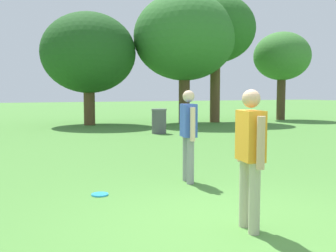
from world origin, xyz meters
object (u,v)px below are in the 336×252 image
frisbee (100,194)px  tree_slender_mid (184,38)px  tree_far_right (88,53)px  tree_back_right (282,57)px  person_thrower (250,150)px  tree_back_left (216,30)px  trash_can_further_along (159,121)px  person_catcher (188,130)px

frisbee → tree_slender_mid: size_ratio=0.04×
tree_far_right → frisbee: bearing=-104.1°
tree_far_right → tree_back_right: tree_far_right is taller
person_thrower → tree_back_left: size_ratio=0.24×
tree_slender_mid → frisbee: bearing=-123.4°
tree_slender_mid → tree_back_left: (1.91, 0.09, 0.53)m
person_thrower → tree_far_right: tree_far_right is taller
trash_can_further_along → tree_far_right: size_ratio=0.18×
tree_back_left → trash_can_further_along: bearing=-141.8°
tree_slender_mid → tree_back_right: tree_slender_mid is taller
person_catcher → frisbee: 1.93m
person_thrower → tree_slender_mid: size_ratio=0.25×
person_thrower → tree_back_left: bearing=58.8°
trash_can_further_along → tree_far_right: 6.11m
trash_can_further_along → tree_back_left: bearing=38.2°
person_catcher → tree_slender_mid: tree_slender_mid is taller
person_catcher → trash_can_further_along: 8.41m
person_thrower → person_catcher: size_ratio=1.00×
tree_far_right → tree_back_right: 11.04m
person_thrower → person_catcher: same height
person_thrower → frisbee: (-1.13, 2.29, -0.93)m
person_thrower → tree_back_right: (13.15, 14.26, 2.67)m
tree_slender_mid → tree_back_right: (6.37, -0.01, -0.73)m
tree_back_right → tree_back_left: bearing=178.7°
tree_slender_mid → tree_back_right: 6.41m
frisbee → tree_back_left: size_ratio=0.04×
tree_far_right → person_thrower: bearing=-98.0°
frisbee → trash_can_further_along: 9.32m
tree_slender_mid → person_catcher: bearing=-117.9°
tree_far_right → tree_back_left: 6.76m
trash_can_further_along → tree_slender_mid: tree_slender_mid is taller
person_thrower → trash_can_further_along: size_ratio=1.71×
frisbee → trash_can_further_along: size_ratio=0.28×
trash_can_further_along → tree_back_left: size_ratio=0.14×
trash_can_further_along → tree_back_right: 10.83m
tree_back_left → frisbee: bearing=-129.1°
person_thrower → frisbee: bearing=116.3°
person_thrower → tree_back_right: tree_back_right is taller
person_catcher → tree_slender_mid: bearing=62.1°
tree_slender_mid → tree_back_left: bearing=2.8°
tree_back_left → tree_back_right: bearing=-1.3°
frisbee → tree_far_right: size_ratio=0.05×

